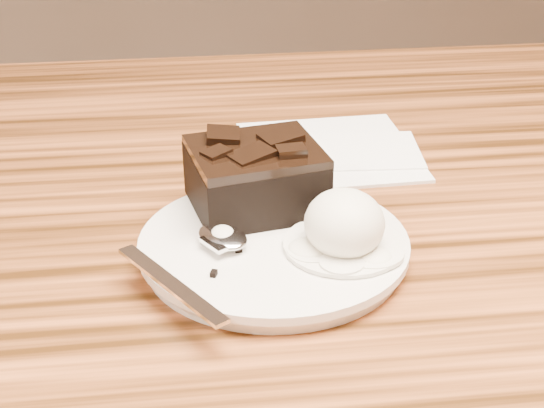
{
  "coord_description": "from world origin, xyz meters",
  "views": [
    {
      "loc": [
        -0.1,
        -0.61,
        1.08
      ],
      "look_at": [
        -0.04,
        -0.07,
        0.79
      ],
      "focal_mm": 57.25,
      "sensor_mm": 36.0,
      "label": 1
    }
  ],
  "objects": [
    {
      "name": "crumb_b",
      "position": [
        -0.06,
        -0.09,
        0.77
      ],
      "size": [
        0.01,
        0.01,
        0.0
      ],
      "primitive_type": "cube",
      "rotation": [
        0.0,
        0.0,
        0.1
      ],
      "color": "black",
      "rests_on": "plate"
    },
    {
      "name": "brownie",
      "position": [
        -0.05,
        -0.02,
        0.79
      ],
      "size": [
        0.11,
        0.1,
        0.04
      ],
      "primitive_type": "cube",
      "rotation": [
        0.0,
        0.0,
        0.19
      ],
      "color": "black",
      "rests_on": "plate"
    },
    {
      "name": "ice_cream_scoop",
      "position": [
        0.01,
        -0.09,
        0.79
      ],
      "size": [
        0.06,
        0.06,
        0.05
      ],
      "primitive_type": "ellipsoid",
      "color": "white",
      "rests_on": "plate"
    },
    {
      "name": "crumb_c",
      "position": [
        -0.08,
        -0.12,
        0.77
      ],
      "size": [
        0.01,
        0.01,
        0.0
      ],
      "primitive_type": "cube",
      "rotation": [
        0.0,
        0.0,
        1.23
      ],
      "color": "black",
      "rests_on": "plate"
    },
    {
      "name": "melt_puddle",
      "position": [
        0.01,
        -0.09,
        0.77
      ],
      "size": [
        0.09,
        0.09,
        0.0
      ],
      "primitive_type": "cylinder",
      "color": "silver",
      "rests_on": "plate"
    },
    {
      "name": "napkin",
      "position": [
        0.04,
        0.1,
        0.75
      ],
      "size": [
        0.16,
        0.16,
        0.01
      ],
      "primitive_type": "cube",
      "rotation": [
        0.0,
        0.0,
        0.04
      ],
      "color": "white",
      "rests_on": "dining_table"
    },
    {
      "name": "plate",
      "position": [
        -0.04,
        -0.08,
        0.76
      ],
      "size": [
        0.2,
        0.2,
        0.02
      ],
      "primitive_type": "cylinder",
      "color": "white",
      "rests_on": "dining_table"
    },
    {
      "name": "spoon",
      "position": [
        -0.07,
        -0.08,
        0.77
      ],
      "size": [
        0.12,
        0.16,
        0.01
      ],
      "primitive_type": null,
      "rotation": [
        0.0,
        0.0,
        0.56
      ],
      "color": "silver",
      "rests_on": "plate"
    },
    {
      "name": "crumb_a",
      "position": [
        -0.09,
        -0.06,
        0.77
      ],
      "size": [
        0.01,
        0.01,
        0.0
      ],
      "primitive_type": "cube",
      "rotation": [
        0.0,
        0.0,
        0.09
      ],
      "color": "black",
      "rests_on": "plate"
    }
  ]
}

